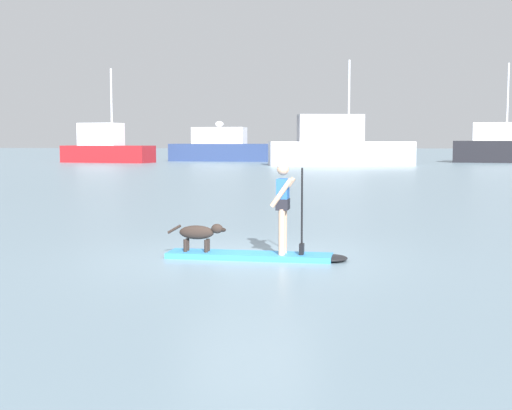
{
  "coord_description": "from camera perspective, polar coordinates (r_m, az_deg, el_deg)",
  "views": [
    {
      "loc": [
        1.72,
        -12.67,
        2.16
      ],
      "look_at": [
        0.0,
        1.0,
        0.9
      ],
      "focal_mm": 49.11,
      "sensor_mm": 36.0,
      "label": 1
    }
  ],
  "objects": [
    {
      "name": "moored_boat_far_starboard",
      "position": [
        72.66,
        -12.14,
        4.58
      ],
      "size": [
        9.69,
        4.79,
        9.41
      ],
      "color": "maroon",
      "rests_on": "ground_plane"
    },
    {
      "name": "person_paddler",
      "position": [
        12.73,
        2.27,
        0.3
      ],
      "size": [
        0.62,
        0.49,
        1.67
      ],
      "color": "tan",
      "rests_on": "paddleboard"
    },
    {
      "name": "paddleboard",
      "position": [
        12.92,
        0.44,
        -4.17
      ],
      "size": [
        3.37,
        0.84,
        0.1
      ],
      "color": "#338CD8",
      "rests_on": "ground_plane"
    },
    {
      "name": "moored_boat_starboard",
      "position": [
        74.93,
        19.24,
        4.47
      ],
      "size": [
        9.75,
        4.34,
        9.94
      ],
      "color": "black",
      "rests_on": "ground_plane"
    },
    {
      "name": "moored_boat_outer",
      "position": [
        63.58,
        6.7,
        4.78
      ],
      "size": [
        13.25,
        5.21,
        9.36
      ],
      "color": "silver",
      "rests_on": "ground_plane"
    },
    {
      "name": "moored_boat_far_port",
      "position": [
        75.67,
        -2.47,
        4.64
      ],
      "size": [
        12.8,
        4.15,
        4.29
      ],
      "color": "navy",
      "rests_on": "ground_plane"
    },
    {
      "name": "dog",
      "position": [
        13.11,
        -4.65,
        -2.28
      ],
      "size": [
        1.13,
        0.26,
        0.53
      ],
      "color": "#2D231E",
      "rests_on": "paddleboard"
    },
    {
      "name": "ground_plane",
      "position": [
        12.97,
        -0.55,
        -4.36
      ],
      "size": [
        400.0,
        400.0,
        0.0
      ],
      "primitive_type": "plane",
      "color": "slate"
    }
  ]
}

